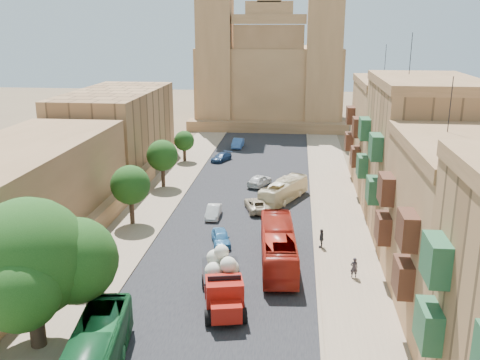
% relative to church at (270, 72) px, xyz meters
% --- Properties ---
extents(road_surface, '(14.00, 140.00, 0.01)m').
position_rel_church_xyz_m(road_surface, '(0.00, -48.61, -9.51)').
color(road_surface, black).
rests_on(road_surface, ground).
extents(sidewalk_east, '(5.00, 140.00, 0.01)m').
position_rel_church_xyz_m(sidewalk_east, '(9.50, -48.61, -9.51)').
color(sidewalk_east, '#8A745B').
rests_on(sidewalk_east, ground).
extents(sidewalk_west, '(5.00, 140.00, 0.01)m').
position_rel_church_xyz_m(sidewalk_west, '(-9.50, -48.61, -9.51)').
color(sidewalk_west, '#8A745B').
rests_on(sidewalk_west, ground).
extents(kerb_east, '(0.25, 140.00, 0.12)m').
position_rel_church_xyz_m(kerb_east, '(7.00, -48.61, -9.46)').
color(kerb_east, '#8A745B').
rests_on(kerb_east, ground).
extents(kerb_west, '(0.25, 140.00, 0.12)m').
position_rel_church_xyz_m(kerb_west, '(-7.00, -48.61, -9.46)').
color(kerb_west, '#8A745B').
rests_on(kerb_west, ground).
extents(townhouse_b, '(9.00, 14.00, 14.90)m').
position_rel_church_xyz_m(townhouse_b, '(15.95, -67.61, -3.86)').
color(townhouse_b, '#946A43').
rests_on(townhouse_b, ground).
extents(townhouse_c, '(9.00, 14.00, 17.40)m').
position_rel_church_xyz_m(townhouse_c, '(15.95, -53.61, -2.61)').
color(townhouse_c, '#9E7147').
rests_on(townhouse_c, ground).
extents(townhouse_d, '(9.00, 14.00, 15.90)m').
position_rel_church_xyz_m(townhouse_d, '(15.95, -39.61, -3.36)').
color(townhouse_d, '#946A43').
rests_on(townhouse_d, ground).
extents(west_wall, '(1.00, 40.00, 1.80)m').
position_rel_church_xyz_m(west_wall, '(-12.50, -58.61, -8.62)').
color(west_wall, '#946A43').
rests_on(west_wall, ground).
extents(west_building_low, '(10.00, 28.00, 8.40)m').
position_rel_church_xyz_m(west_building_low, '(-18.00, -60.61, -5.32)').
color(west_building_low, brown).
rests_on(west_building_low, ground).
extents(west_building_mid, '(10.00, 22.00, 10.00)m').
position_rel_church_xyz_m(west_building_mid, '(-18.00, -34.61, -4.52)').
color(west_building_mid, '#9E7147').
rests_on(west_building_mid, ground).
extents(church, '(28.00, 22.50, 36.30)m').
position_rel_church_xyz_m(church, '(0.00, 0.00, 0.00)').
color(church, '#946A43').
rests_on(church, ground).
extents(ficus_tree, '(8.99, 8.27, 8.99)m').
position_rel_church_xyz_m(ficus_tree, '(-9.42, -74.61, -4.20)').
color(ficus_tree, '#37261B').
rests_on(ficus_tree, ground).
extents(street_tree_a, '(2.98, 2.98, 4.58)m').
position_rel_church_xyz_m(street_tree_a, '(-10.00, -66.61, -6.45)').
color(street_tree_a, '#37261B').
rests_on(street_tree_a, ground).
extents(street_tree_b, '(3.67, 3.67, 5.64)m').
position_rel_church_xyz_m(street_tree_b, '(-10.00, -54.61, -5.73)').
color(street_tree_b, '#37261B').
rests_on(street_tree_b, ground).
extents(street_tree_c, '(3.58, 3.58, 5.50)m').
position_rel_church_xyz_m(street_tree_c, '(-10.00, -42.61, -5.83)').
color(street_tree_c, '#37261B').
rests_on(street_tree_c, ground).
extents(street_tree_d, '(2.75, 2.75, 4.22)m').
position_rel_church_xyz_m(street_tree_d, '(-10.00, -30.61, -6.70)').
color(street_tree_d, '#37261B').
rests_on(street_tree_d, ground).
extents(red_truck, '(3.82, 6.96, 3.87)m').
position_rel_church_xyz_m(red_truck, '(0.57, -68.73, -7.82)').
color(red_truck, '#99140B').
rests_on(red_truck, ground).
extents(olive_pickup, '(2.09, 4.26, 1.72)m').
position_rel_church_xyz_m(olive_pickup, '(4.00, -57.35, -8.67)').
color(olive_pickup, '#4F5921').
rests_on(olive_pickup, ground).
extents(bus_green_north, '(3.81, 10.56, 2.88)m').
position_rel_church_xyz_m(bus_green_north, '(-4.97, -77.61, -8.08)').
color(bus_green_north, '#16592B').
rests_on(bus_green_north, ground).
extents(bus_red_east, '(3.37, 10.92, 2.99)m').
position_rel_church_xyz_m(bus_red_east, '(4.00, -62.04, -8.02)').
color(bus_red_east, '#B02518').
rests_on(bus_red_east, ground).
extents(bus_cream_east, '(5.19, 8.32, 2.30)m').
position_rel_church_xyz_m(bus_cream_east, '(4.00, -46.46, -8.36)').
color(bus_cream_east, '#F9E7BD').
rests_on(bus_cream_east, ground).
extents(car_blue_a, '(2.27, 3.79, 1.21)m').
position_rel_church_xyz_m(car_blue_a, '(-1.00, -58.64, -8.91)').
color(car_blue_a, teal).
rests_on(car_blue_a, ground).
extents(car_white_a, '(1.28, 3.55, 1.17)m').
position_rel_church_xyz_m(car_white_a, '(-2.65, -52.16, -8.93)').
color(car_white_a, silver).
rests_on(car_white_a, ground).
extents(car_cream, '(3.18, 4.92, 1.26)m').
position_rel_church_xyz_m(car_cream, '(1.40, -49.76, -8.88)').
color(car_cream, tan).
rests_on(car_cream, ground).
extents(car_dkblue, '(2.95, 4.10, 1.10)m').
position_rel_church_xyz_m(car_dkblue, '(-5.00, -30.07, -8.96)').
color(car_dkblue, navy).
rests_on(car_dkblue, ground).
extents(car_white_b, '(3.03, 4.29, 1.36)m').
position_rel_church_xyz_m(car_white_b, '(1.05, -41.19, -8.84)').
color(car_white_b, silver).
rests_on(car_white_b, ground).
extents(car_blue_b, '(1.62, 4.27, 1.39)m').
position_rel_church_xyz_m(car_blue_b, '(-3.67, -21.54, -8.82)').
color(car_blue_b, '#3B67AD').
rests_on(car_blue_b, ground).
extents(pedestrian_a, '(0.63, 0.47, 1.59)m').
position_rel_church_xyz_m(pedestrian_a, '(9.69, -63.79, -8.72)').
color(pedestrian_a, '#2D292F').
rests_on(pedestrian_a, ground).
extents(pedestrian_c, '(0.49, 1.01, 1.66)m').
position_rel_church_xyz_m(pedestrian_c, '(7.50, -58.47, -8.68)').
color(pedestrian_c, '#343438').
rests_on(pedestrian_c, ground).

